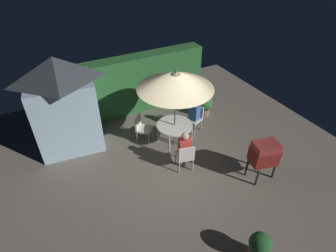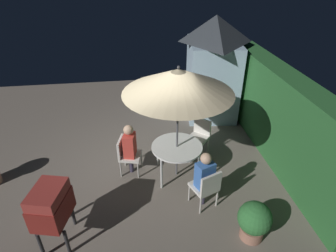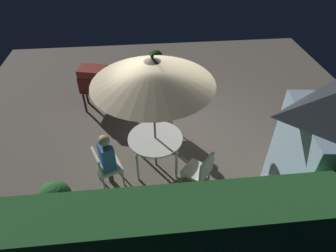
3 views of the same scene
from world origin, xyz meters
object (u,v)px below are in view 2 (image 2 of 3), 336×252
at_px(patio_table, 177,149).
at_px(person_in_red, 130,144).
at_px(garden_shed, 213,67).
at_px(person_in_blue, 205,174).
at_px(patio_umbrella, 178,81).
at_px(chair_near_shed, 127,153).
at_px(chair_toward_hedge, 200,134).
at_px(chair_far_side, 206,187).
at_px(potted_plant_by_shed, 254,220).
at_px(bbq_grill, 51,205).

height_order(patio_table, person_in_red, person_in_red).
distance_m(garden_shed, person_in_blue, 4.09).
distance_m(patio_umbrella, person_in_red, 1.86).
bearing_deg(person_in_red, chair_near_shed, -103.44).
height_order(garden_shed, chair_toward_hedge, garden_shed).
height_order(chair_far_side, potted_plant_by_shed, chair_far_side).
bearing_deg(potted_plant_by_shed, bbq_grill, -96.88).
relative_size(garden_shed, chair_far_side, 3.33).
relative_size(patio_table, chair_near_shed, 1.25).
bearing_deg(chair_near_shed, patio_table, 76.56).
relative_size(garden_shed, chair_near_shed, 3.33).
distance_m(patio_table, patio_umbrella, 1.59).
bearing_deg(chair_near_shed, bbq_grill, -35.76).
bearing_deg(patio_table, person_in_red, -103.44).
distance_m(garden_shed, potted_plant_by_shed, 4.91).
distance_m(potted_plant_by_shed, person_in_red, 2.99).
bearing_deg(potted_plant_by_shed, garden_shed, 174.10).
bearing_deg(garden_shed, potted_plant_by_shed, -5.90).
relative_size(garden_shed, patio_table, 2.67).
distance_m(bbq_grill, person_in_blue, 2.78).
distance_m(patio_umbrella, person_in_blue, 1.85).
height_order(chair_near_shed, person_in_blue, person_in_blue).
distance_m(chair_near_shed, person_in_blue, 1.95).
bearing_deg(garden_shed, patio_umbrella, -28.24).
xyz_separation_m(potted_plant_by_shed, person_in_blue, (-0.91, -0.68, 0.36)).
distance_m(bbq_grill, chair_far_side, 2.81).
bearing_deg(patio_table, person_in_blue, 21.83).
distance_m(patio_umbrella, chair_near_shed, 2.13).
bearing_deg(patio_umbrella, chair_far_side, 21.83).
distance_m(bbq_grill, person_in_red, 2.15).
distance_m(patio_umbrella, potted_plant_by_shed, 2.86).
bearing_deg(chair_toward_hedge, patio_table, -41.48).
height_order(chair_near_shed, potted_plant_by_shed, chair_near_shed).
relative_size(bbq_grill, person_in_red, 0.95).
height_order(chair_near_shed, person_in_red, person_in_red).
bearing_deg(bbq_grill, person_in_red, 142.13).
height_order(garden_shed, potted_plant_by_shed, garden_shed).
bearing_deg(patio_umbrella, chair_toward_hedge, 138.52).
bearing_deg(garden_shed, person_in_red, -44.30).
distance_m(patio_table, chair_toward_hedge, 1.11).
height_order(patio_umbrella, person_in_blue, patio_umbrella).
xyz_separation_m(chair_toward_hedge, person_in_red, (0.57, -1.75, 0.26)).
relative_size(chair_near_shed, person_in_blue, 0.71).
distance_m(patio_umbrella, bbq_grill, 3.13).
xyz_separation_m(patio_umbrella, chair_near_shed, (-0.27, -1.11, -1.80)).
bearing_deg(patio_table, patio_umbrella, -116.57).
xyz_separation_m(chair_near_shed, chair_toward_hedge, (-0.55, 1.83, 0.00)).
bearing_deg(chair_near_shed, potted_plant_by_shed, 45.61).
bearing_deg(person_in_blue, bbq_grill, -79.75).
height_order(chair_far_side, chair_toward_hedge, same).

